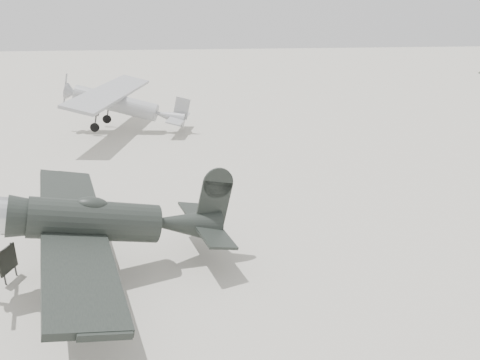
% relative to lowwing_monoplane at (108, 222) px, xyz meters
% --- Properties ---
extents(ground, '(160.00, 160.00, 0.00)m').
position_rel_lowwing_monoplane_xyz_m(ground, '(3.71, 2.40, -1.90)').
color(ground, '#A4A292').
rests_on(ground, ground).
extents(lowwing_monoplane, '(8.08, 11.14, 3.59)m').
position_rel_lowwing_monoplane_xyz_m(lowwing_monoplane, '(0.00, 0.00, 0.00)').
color(lowwing_monoplane, black).
rests_on(lowwing_monoplane, ground).
extents(highwing_monoplane, '(8.88, 12.44, 3.51)m').
position_rel_lowwing_monoplane_xyz_m(highwing_monoplane, '(-1.84, 19.09, 0.30)').
color(highwing_monoplane, gray).
rests_on(highwing_monoplane, ground).
extents(sign_board, '(0.29, 0.83, 1.23)m').
position_rel_lowwing_monoplane_xyz_m(sign_board, '(-3.28, -0.07, -1.17)').
color(sign_board, '#333333').
rests_on(sign_board, ground).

